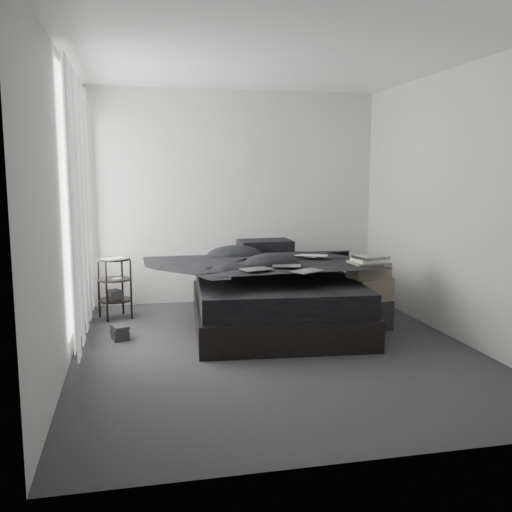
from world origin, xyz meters
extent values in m
cube|color=#303032|center=(0.00, 0.00, 0.00)|extent=(3.60, 4.20, 0.01)
cube|color=white|center=(0.00, 0.00, 2.60)|extent=(3.60, 4.20, 0.01)
cube|color=beige|center=(0.00, 2.10, 1.30)|extent=(3.60, 0.01, 2.60)
cube|color=beige|center=(0.00, -2.10, 1.30)|extent=(3.60, 0.01, 2.60)
cube|color=beige|center=(-1.80, 0.00, 1.30)|extent=(0.01, 4.20, 2.60)
cube|color=beige|center=(1.80, 0.00, 1.30)|extent=(0.01, 4.20, 2.60)
cube|color=white|center=(-1.78, 0.90, 1.35)|extent=(0.02, 2.00, 2.30)
cube|color=white|center=(-1.73, 0.90, 1.28)|extent=(0.06, 2.12, 2.48)
cube|color=black|center=(0.20, 0.81, 0.15)|extent=(1.83, 2.31, 0.30)
cube|color=black|center=(0.20, 0.81, 0.41)|extent=(1.76, 2.24, 0.23)
imported|color=black|center=(0.19, 0.75, 0.66)|extent=(1.76, 1.99, 0.25)
cube|color=black|center=(0.22, 1.65, 0.60)|extent=(0.69, 0.50, 0.15)
cube|color=black|center=(0.29, 1.63, 0.75)|extent=(0.62, 0.43, 0.14)
imported|color=silver|center=(0.60, 0.82, 0.80)|extent=(0.41, 0.34, 0.03)
cube|color=black|center=(-0.12, 0.25, 0.79)|extent=(0.32, 0.25, 0.01)
cube|color=black|center=(0.21, 0.38, 0.79)|extent=(0.32, 0.25, 0.01)
cube|color=black|center=(0.32, 0.05, 0.80)|extent=(0.33, 0.29, 0.01)
cylinder|color=black|center=(-1.46, 1.47, 0.33)|extent=(0.46, 0.46, 0.66)
cube|color=white|center=(-1.44, 1.47, 0.67)|extent=(0.32, 0.29, 0.01)
cube|color=black|center=(-1.39, 0.62, 0.07)|extent=(0.18, 0.22, 0.14)
cube|color=black|center=(1.12, 0.48, 0.15)|extent=(0.45, 0.38, 0.31)
cube|color=#6C6255|center=(1.13, 0.47, 0.42)|extent=(0.44, 0.38, 0.23)
cube|color=#6C6255|center=(1.11, 0.48, 0.62)|extent=(0.39, 0.33, 0.16)
cube|color=silver|center=(1.12, 0.48, 0.72)|extent=(0.35, 0.29, 0.03)
cube|color=silver|center=(1.13, 0.47, 0.75)|extent=(0.36, 0.31, 0.03)
camera|label=1|loc=(-1.24, -4.90, 1.61)|focal=40.00mm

